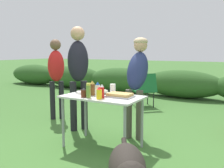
# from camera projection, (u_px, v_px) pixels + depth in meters

# --- Properties ---
(ground_plane) EXTENTS (60.00, 60.00, 0.00)m
(ground_plane) POSITION_uv_depth(u_px,v_px,m) (103.00, 147.00, 3.57)
(ground_plane) COLOR #3D6B2D
(shrub_hedge) EXTENTS (14.40, 0.90, 0.80)m
(shrub_hedge) POSITION_uv_depth(u_px,v_px,m) (182.00, 84.00, 7.27)
(shrub_hedge) COLOR #2D5623
(shrub_hedge) RESTS_ON ground
(folding_table) EXTENTS (1.10, 0.64, 0.74)m
(folding_table) POSITION_uv_depth(u_px,v_px,m) (102.00, 101.00, 3.48)
(folding_table) COLOR silver
(folding_table) RESTS_ON ground
(food_tray) EXTENTS (0.36, 0.24, 0.06)m
(food_tray) POSITION_uv_depth(u_px,v_px,m) (120.00, 95.00, 3.38)
(food_tray) COLOR #9E9EA3
(food_tray) RESTS_ON folding_table
(plate_stack) EXTENTS (0.23, 0.23, 0.04)m
(plate_stack) POSITION_uv_depth(u_px,v_px,m) (84.00, 92.00, 3.67)
(plate_stack) COLOR white
(plate_stack) RESTS_ON folding_table
(mixing_bowl) EXTENTS (0.22, 0.22, 0.07)m
(mixing_bowl) POSITION_uv_depth(u_px,v_px,m) (101.00, 91.00, 3.65)
(mixing_bowl) COLOR #ADBC99
(mixing_bowl) RESTS_ON folding_table
(paper_cup_stack) EXTENTS (0.08, 0.08, 0.15)m
(paper_cup_stack) POSITION_uv_depth(u_px,v_px,m) (113.00, 89.00, 3.61)
(paper_cup_stack) COLOR white
(paper_cup_stack) RESTS_ON folding_table
(mayo_bottle) EXTENTS (0.07, 0.07, 0.21)m
(mayo_bottle) POSITION_uv_depth(u_px,v_px,m) (98.00, 90.00, 3.41)
(mayo_bottle) COLOR silver
(mayo_bottle) RESTS_ON folding_table
(beer_bottle) EXTENTS (0.07, 0.07, 0.21)m
(beer_bottle) POSITION_uv_depth(u_px,v_px,m) (92.00, 88.00, 3.51)
(beer_bottle) COLOR brown
(beer_bottle) RESTS_ON folding_table
(ketchup_bottle) EXTENTS (0.06, 0.06, 0.19)m
(ketchup_bottle) POSITION_uv_depth(u_px,v_px,m) (102.00, 91.00, 3.31)
(ketchup_bottle) COLOR red
(ketchup_bottle) RESTS_ON folding_table
(bbq_sauce_bottle) EXTENTS (0.08, 0.08, 0.13)m
(bbq_sauce_bottle) POSITION_uv_depth(u_px,v_px,m) (84.00, 93.00, 3.37)
(bbq_sauce_bottle) COLOR #562314
(bbq_sauce_bottle) RESTS_ON folding_table
(mustard_bottle) EXTENTS (0.07, 0.07, 0.16)m
(mustard_bottle) POSITION_uv_depth(u_px,v_px,m) (99.00, 93.00, 3.24)
(mustard_bottle) COLOR yellow
(mustard_bottle) RESTS_ON folding_table
(relish_jar) EXTENTS (0.06, 0.06, 0.20)m
(relish_jar) POSITION_uv_depth(u_px,v_px,m) (88.00, 91.00, 3.32)
(relish_jar) COLOR olive
(relish_jar) RESTS_ON folding_table
(standing_person_in_navy_coat) EXTENTS (0.34, 0.46, 1.57)m
(standing_person_in_navy_coat) POSITION_uv_depth(u_px,v_px,m) (137.00, 75.00, 3.88)
(standing_person_in_navy_coat) COLOR #4C473D
(standing_person_in_navy_coat) RESTS_ON ground
(standing_person_in_dark_puffer) EXTENTS (0.41, 0.44, 1.77)m
(standing_person_in_dark_puffer) POSITION_uv_depth(u_px,v_px,m) (78.00, 68.00, 4.21)
(standing_person_in_dark_puffer) COLOR black
(standing_person_in_dark_puffer) RESTS_ON ground
(standing_person_with_beanie) EXTENTS (0.39, 0.39, 1.59)m
(standing_person_with_beanie) POSITION_uv_depth(u_px,v_px,m) (56.00, 71.00, 4.92)
(standing_person_with_beanie) COLOR black
(standing_person_with_beanie) RESTS_ON ground
(camp_chair_green_behind_table) EXTENTS (0.74, 0.75, 0.83)m
(camp_chair_green_behind_table) POSITION_uv_depth(u_px,v_px,m) (145.00, 88.00, 6.00)
(camp_chair_green_behind_table) COLOR #19602D
(camp_chair_green_behind_table) RESTS_ON ground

